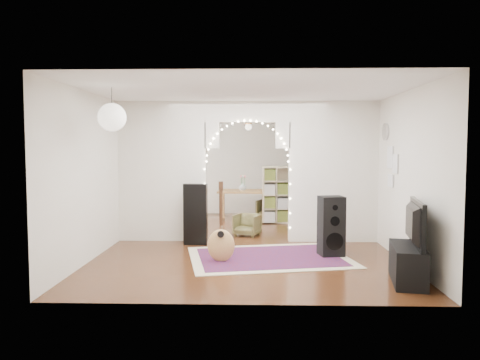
{
  "coord_description": "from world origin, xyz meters",
  "views": [
    {
      "loc": [
        0.12,
        -9.05,
        1.82
      ],
      "look_at": [
        -0.15,
        0.3,
        1.17
      ],
      "focal_mm": 35.0,
      "sensor_mm": 36.0,
      "label": 1
    }
  ],
  "objects_px": {
    "floor_speaker": "(331,226)",
    "dining_chair_right": "(270,210)",
    "dining_chair_left": "(247,225)",
    "acoustic_guitar": "(221,232)",
    "media_console": "(408,264)",
    "bookcase": "(290,195)",
    "dining_table": "(243,193)"
  },
  "relations": [
    {
      "from": "dining_table",
      "to": "dining_chair_left",
      "type": "height_order",
      "value": "dining_table"
    },
    {
      "from": "media_console",
      "to": "dining_chair_left",
      "type": "distance_m",
      "value": 3.96
    },
    {
      "from": "floor_speaker",
      "to": "media_console",
      "type": "height_order",
      "value": "floor_speaker"
    },
    {
      "from": "floor_speaker",
      "to": "dining_chair_left",
      "type": "height_order",
      "value": "floor_speaker"
    },
    {
      "from": "media_console",
      "to": "dining_chair_right",
      "type": "bearing_deg",
      "value": 118.22
    },
    {
      "from": "bookcase",
      "to": "dining_chair_right",
      "type": "bearing_deg",
      "value": 159.02
    },
    {
      "from": "floor_speaker",
      "to": "acoustic_guitar",
      "type": "bearing_deg",
      "value": -176.69
    },
    {
      "from": "dining_table",
      "to": "dining_chair_right",
      "type": "relative_size",
      "value": 2.13
    },
    {
      "from": "dining_chair_right",
      "to": "dining_chair_left",
      "type": "bearing_deg",
      "value": -83.82
    },
    {
      "from": "floor_speaker",
      "to": "dining_chair_right",
      "type": "xyz_separation_m",
      "value": [
        -0.89,
        3.77,
        -0.23
      ]
    },
    {
      "from": "acoustic_guitar",
      "to": "media_console",
      "type": "bearing_deg",
      "value": -39.64
    },
    {
      "from": "bookcase",
      "to": "floor_speaker",
      "type": "bearing_deg",
      "value": -66.63
    },
    {
      "from": "media_console",
      "to": "bookcase",
      "type": "relative_size",
      "value": 0.73
    },
    {
      "from": "media_console",
      "to": "dining_chair_left",
      "type": "height_order",
      "value": "media_console"
    },
    {
      "from": "bookcase",
      "to": "dining_table",
      "type": "distance_m",
      "value": 1.2
    },
    {
      "from": "media_console",
      "to": "bookcase",
      "type": "height_order",
      "value": "bookcase"
    },
    {
      "from": "dining_chair_left",
      "to": "dining_chair_right",
      "type": "height_order",
      "value": "dining_chair_right"
    },
    {
      "from": "acoustic_guitar",
      "to": "dining_chair_left",
      "type": "relative_size",
      "value": 2.2
    },
    {
      "from": "acoustic_guitar",
      "to": "bookcase",
      "type": "xyz_separation_m",
      "value": [
        1.39,
        3.88,
        0.21
      ]
    },
    {
      "from": "media_console",
      "to": "dining_chair_right",
      "type": "xyz_separation_m",
      "value": [
        -1.67,
        5.29,
        0.02
      ]
    },
    {
      "from": "dining_table",
      "to": "dining_chair_left",
      "type": "distance_m",
      "value": 2.08
    },
    {
      "from": "bookcase",
      "to": "dining_chair_left",
      "type": "height_order",
      "value": "bookcase"
    },
    {
      "from": "bookcase",
      "to": "dining_chair_right",
      "type": "height_order",
      "value": "bookcase"
    },
    {
      "from": "acoustic_guitar",
      "to": "bookcase",
      "type": "relative_size",
      "value": 0.8
    },
    {
      "from": "acoustic_guitar",
      "to": "dining_table",
      "type": "xyz_separation_m",
      "value": [
        0.25,
        4.25,
        0.21
      ]
    },
    {
      "from": "acoustic_guitar",
      "to": "floor_speaker",
      "type": "height_order",
      "value": "acoustic_guitar"
    },
    {
      "from": "acoustic_guitar",
      "to": "bookcase",
      "type": "height_order",
      "value": "bookcase"
    },
    {
      "from": "floor_speaker",
      "to": "dining_chair_left",
      "type": "xyz_separation_m",
      "value": [
        -1.43,
        1.76,
        -0.28
      ]
    },
    {
      "from": "acoustic_guitar",
      "to": "dining_chair_left",
      "type": "bearing_deg",
      "value": 62.79
    },
    {
      "from": "floor_speaker",
      "to": "media_console",
      "type": "relative_size",
      "value": 1.01
    },
    {
      "from": "dining_chair_right",
      "to": "bookcase",
      "type": "bearing_deg",
      "value": -15.99
    },
    {
      "from": "acoustic_guitar",
      "to": "media_console",
      "type": "relative_size",
      "value": 1.09
    }
  ]
}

